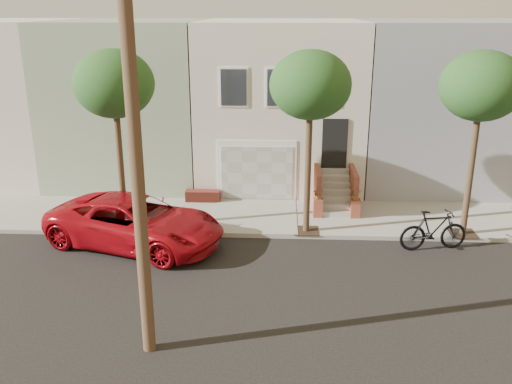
{
  "coord_description": "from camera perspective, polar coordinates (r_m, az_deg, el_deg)",
  "views": [
    {
      "loc": [
        0.04,
        -14.32,
        7.74
      ],
      "look_at": [
        -0.74,
        3.0,
        1.88
      ],
      "focal_mm": 38.71,
      "sensor_mm": 36.0,
      "label": 1
    }
  ],
  "objects": [
    {
      "name": "tree_mid",
      "position": [
        18.42,
        5.65,
        10.82
      ],
      "size": [
        2.7,
        2.57,
        6.3
      ],
      "color": "#2D2116",
      "rests_on": "sidewalk"
    },
    {
      "name": "house_row",
      "position": [
        25.84,
        2.5,
        9.53
      ],
      "size": [
        33.1,
        11.7,
        7.0
      ],
      "color": "beige",
      "rests_on": "sidewalk"
    },
    {
      "name": "tree_left",
      "position": [
        19.21,
        -14.45,
        10.66
      ],
      "size": [
        2.7,
        2.57,
        6.3
      ],
      "color": "#2D2116",
      "rests_on": "sidewalk"
    },
    {
      "name": "sidewalk",
      "position": [
        21.11,
        2.31,
        -2.64
      ],
      "size": [
        40.0,
        3.7,
        0.15
      ],
      "primitive_type": "cube",
      "color": "gray",
      "rests_on": "ground"
    },
    {
      "name": "motorcycle",
      "position": [
        19.24,
        17.88,
        -3.77
      ],
      "size": [
        2.39,
        1.05,
        1.39
      ],
      "primitive_type": "imported",
      "rotation": [
        0.0,
        0.0,
        1.75
      ],
      "color": "black",
      "rests_on": "ground"
    },
    {
      "name": "ground",
      "position": [
        16.28,
        2.17,
        -9.74
      ],
      "size": [
        90.0,
        90.0,
        0.0
      ],
      "primitive_type": "plane",
      "color": "black",
      "rests_on": "ground"
    },
    {
      "name": "pickup_truck",
      "position": [
        19.03,
        -12.36,
        -3.05
      ],
      "size": [
        6.62,
        4.56,
        1.68
      ],
      "primitive_type": "imported",
      "rotation": [
        0.0,
        0.0,
        1.25
      ],
      "color": "#A70A14",
      "rests_on": "ground"
    },
    {
      "name": "tree_right",
      "position": [
        19.49,
        22.27,
        9.98
      ],
      "size": [
        2.7,
        2.57,
        6.3
      ],
      "color": "#2D2116",
      "rests_on": "sidewalk"
    }
  ]
}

